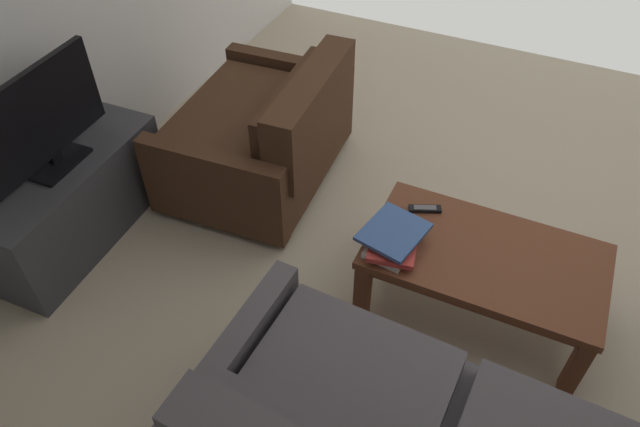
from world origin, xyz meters
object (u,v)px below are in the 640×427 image
object	(u,v)px
tv_stand	(72,201)
book_stack	(393,239)
loveseat_near	(265,134)
tv_remote	(425,209)
flat_tv	(40,121)
coffee_table	(484,263)

from	to	relation	value
tv_stand	book_stack	distance (m)	1.77
loveseat_near	tv_remote	xyz separation A→B (m)	(-1.08, 0.33, 0.10)
flat_tv	tv_remote	size ratio (longest dim) A/B	4.82
coffee_table	flat_tv	xyz separation A→B (m)	(2.15, 0.40, 0.43)
flat_tv	book_stack	size ratio (longest dim) A/B	2.30
coffee_table	book_stack	xyz separation A→B (m)	(0.41, 0.14, 0.12)
loveseat_near	coffee_table	bearing A→B (deg)	161.31
flat_tv	book_stack	xyz separation A→B (m)	(-1.74, -0.26, -0.31)
tv_remote	tv_stand	bearing A→B (deg)	17.11
loveseat_near	tv_stand	distance (m)	1.14
flat_tv	book_stack	world-z (taller)	flat_tv
loveseat_near	tv_remote	bearing A→B (deg)	163.27
loveseat_near	flat_tv	xyz separation A→B (m)	(0.72, 0.88, 0.45)
coffee_table	tv_remote	distance (m)	0.39
tv_stand	tv_remote	xyz separation A→B (m)	(-1.81, -0.56, 0.18)
loveseat_near	coffee_table	xyz separation A→B (m)	(-1.43, 0.48, 0.02)
coffee_table	tv_stand	distance (m)	2.19
loveseat_near	tv_remote	size ratio (longest dim) A/B	7.26
loveseat_near	book_stack	world-z (taller)	loveseat_near
loveseat_near	tv_remote	world-z (taller)	loveseat_near
tv_stand	book_stack	bearing A→B (deg)	-171.42
book_stack	tv_remote	size ratio (longest dim) A/B	2.10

